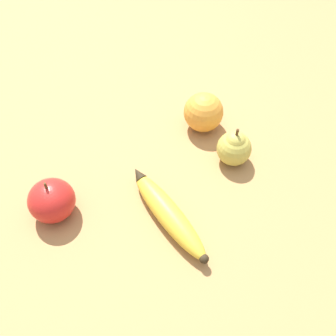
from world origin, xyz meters
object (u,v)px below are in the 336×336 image
object	(u,v)px
banana	(168,213)
orange	(203,112)
apple	(52,200)
pear	(234,147)

from	to	relation	value
banana	orange	distance (m)	0.23
banana	apple	size ratio (longest dim) A/B	2.51
banana	pear	size ratio (longest dim) A/B	2.55
banana	pear	distance (m)	0.18
orange	pear	bearing A→B (deg)	160.50
banana	apple	world-z (taller)	apple
orange	apple	distance (m)	0.33
banana	orange	size ratio (longest dim) A/B	2.67
orange	pear	distance (m)	0.10
pear	orange	bearing A→B (deg)	-19.50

